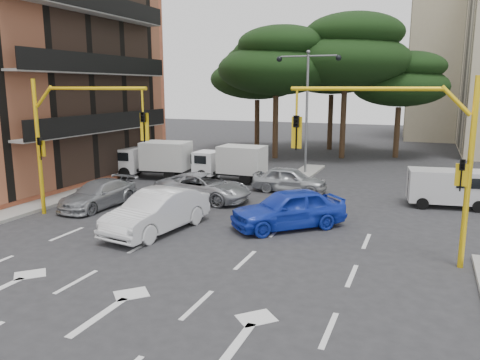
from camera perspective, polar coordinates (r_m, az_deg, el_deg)
The scene contains 18 objects.
ground at distance 16.56m, azimuth -5.90°, elevation -8.77°, with size 120.00×120.00×0.00m, color #28282B.
median_strip at distance 31.12m, azimuth 7.93°, elevation 0.86°, with size 1.40×6.00×0.15m, color gray.
pine_left_near at distance 37.46m, azimuth 4.52°, elevation 14.26°, with size 9.15×9.15×10.23m.
pine_center at distance 38.28m, azimuth 12.88°, elevation 14.99°, with size 9.98×9.98×11.16m.
pine_left_far at distance 42.18m, azimuth 2.19°, elevation 13.01°, with size 8.32×8.32×9.30m.
pine_right at distance 39.74m, azimuth 19.04°, elevation 11.52°, with size 7.49×7.49×8.37m.
pine_back at distance 43.51m, azimuth 11.26°, elevation 13.67°, with size 9.15×9.15×10.23m.
signal_mast_right at distance 15.82m, azimuth 19.92°, elevation 4.16°, with size 5.79×0.37×6.00m.
signal_mast_left at distance 21.21m, azimuth -20.10°, elevation 5.81°, with size 5.79×0.37×6.00m.
street_lamp_center at distance 30.61m, azimuth 8.21°, elevation 10.76°, with size 4.16×0.36×7.77m.
car_white_hatch at distance 18.82m, azimuth -10.07°, elevation -3.78°, with size 1.74×5.00×1.65m, color silver.
car_blue_compact at distance 19.11m, azimuth 5.92°, elevation -3.49°, with size 1.90×4.72×1.61m, color #1631B8.
car_silver_wagon at distance 23.29m, azimuth -16.89°, elevation -1.67°, with size 1.77×4.34×1.26m, color #9B9DA2.
car_silver_cross_a at distance 23.68m, azimuth -4.46°, elevation -0.86°, with size 2.27×4.93×1.37m, color #A0A2A8.
car_silver_cross_b at distance 25.60m, azimuth 6.08°, elevation 0.05°, with size 1.63×4.05×1.38m, color #A8ACB1.
van_white at distance 24.39m, azimuth 24.05°, elevation -0.92°, with size 1.65×3.64×1.82m, color silver, non-canonical shape.
box_truck_a at distance 29.84m, azimuth -10.46°, elevation 2.44°, with size 1.98×4.71×2.32m, color white, non-canonical shape.
box_truck_b at distance 28.45m, azimuth -1.23°, elevation 2.06°, with size 1.86×4.43×2.18m, color white, non-canonical shape.
Camera 1 is at (7.33, -13.72, 5.67)m, focal length 35.00 mm.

